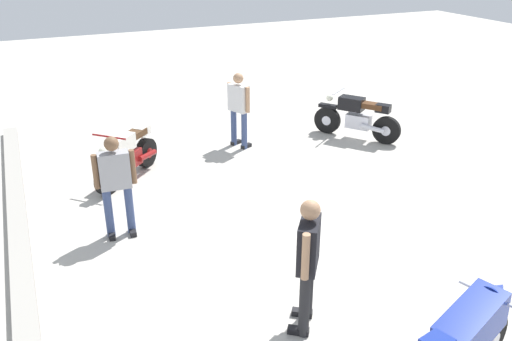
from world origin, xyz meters
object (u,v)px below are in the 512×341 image
(person_in_gray_shirt, at_px, (116,181))
(person_in_white_shirt, at_px, (239,106))
(person_in_black_shirt, at_px, (308,257))
(motorcycle_cream_vintage, at_px, (127,156))
(motorcycle_black_cruiser, at_px, (357,117))

(person_in_gray_shirt, relative_size, person_in_white_shirt, 0.99)
(person_in_white_shirt, bearing_deg, person_in_black_shirt, -127.36)
(motorcycle_cream_vintage, height_order, person_in_gray_shirt, person_in_gray_shirt)
(person_in_black_shirt, bearing_deg, person_in_gray_shirt, -25.95)
(person_in_gray_shirt, distance_m, person_in_white_shirt, 4.20)
(person_in_white_shirt, height_order, person_in_black_shirt, person_in_black_shirt)
(person_in_gray_shirt, xyz_separation_m, person_in_white_shirt, (2.74, -3.19, 0.02))
(person_in_gray_shirt, height_order, person_in_black_shirt, person_in_black_shirt)
(motorcycle_cream_vintage, bearing_deg, motorcycle_black_cruiser, 135.58)
(person_in_gray_shirt, bearing_deg, person_in_black_shirt, 31.70)
(motorcycle_cream_vintage, distance_m, person_in_black_shirt, 5.30)
(motorcycle_black_cruiser, relative_size, person_in_black_shirt, 1.02)
(motorcycle_cream_vintage, relative_size, motorcycle_black_cruiser, 0.85)
(motorcycle_black_cruiser, distance_m, person_in_gray_shirt, 6.27)
(motorcycle_black_cruiser, relative_size, person_in_gray_shirt, 1.06)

